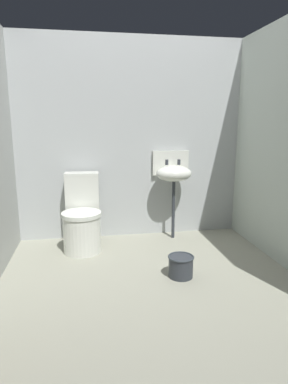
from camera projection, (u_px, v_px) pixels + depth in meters
name	position (u px, v px, depth m)	size (l,w,h in m)	color
ground_plane	(150.00, 283.00, 2.83)	(2.93, 2.71, 0.08)	gray
wall_back	(130.00, 140.00, 3.75)	(2.93, 0.10, 2.23)	#AEB3B3
toilet_near_wall	(82.00, 219.00, 3.44)	(0.42, 0.61, 0.78)	silver
sink	(173.00, 173.00, 3.70)	(0.42, 0.35, 0.99)	#2F343A
bucket	(181.00, 266.00, 2.85)	(0.23, 0.23, 0.19)	#2F343A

